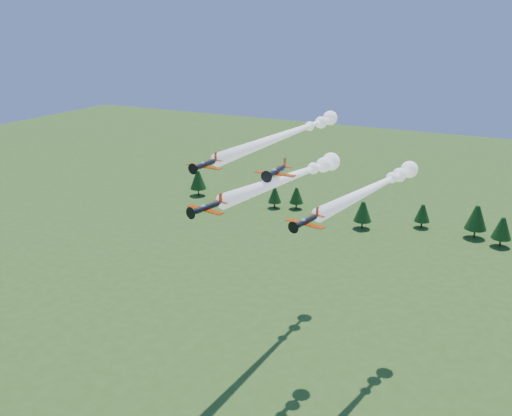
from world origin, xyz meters
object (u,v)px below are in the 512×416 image
at_px(plane_left, 291,133).
at_px(plane_slot, 276,172).
at_px(plane_right, 377,186).
at_px(plane_lead, 295,175).

height_order(plane_left, plane_slot, plane_left).
bearing_deg(plane_right, plane_slot, -117.06).
relative_size(plane_left, plane_slot, 7.30).
bearing_deg(plane_right, plane_lead, -125.43).
bearing_deg(plane_right, plane_left, 168.05).
distance_m(plane_right, plane_slot, 23.25).
bearing_deg(plane_slot, plane_left, 108.14).
relative_size(plane_lead, plane_left, 0.69).
xyz_separation_m(plane_lead, plane_left, (-10.42, 21.64, 3.34)).
height_order(plane_left, plane_right, plane_left).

